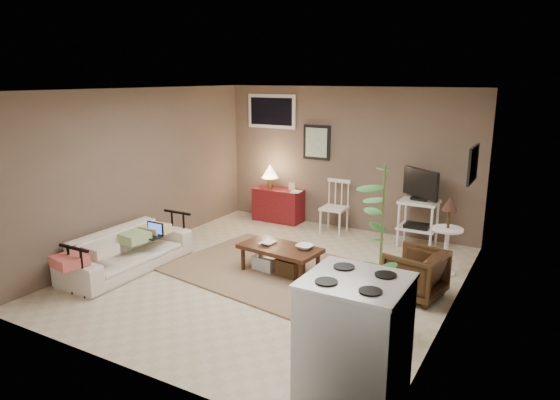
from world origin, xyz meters
The scene contains 20 objects.
floor centered at (0.00, 0.00, 0.00)m, with size 5.00×5.00×0.00m, color #C1B293.
art_back centered at (-0.55, 2.48, 1.45)m, with size 0.50×0.03×0.60m, color black.
art_right centered at (2.23, 1.05, 1.52)m, with size 0.03×0.60×0.45m, color black.
window centered at (-1.45, 2.48, 1.95)m, with size 0.96×0.03×0.60m, color silver.
rug centered at (-0.16, 0.15, 0.01)m, with size 2.47×1.97×0.02m, color #87664E.
coffee_table centered at (0.06, 0.10, 0.23)m, with size 1.12×0.66×0.41m.
sofa centered at (-1.80, -0.78, 0.36)m, with size 1.85×0.54×0.72m, color beige.
sofa_pillows centered at (-1.76, -1.00, 0.44)m, with size 0.36×1.76×0.12m, color beige, non-canonical shape.
sofa_end_rails centered at (-1.69, -0.78, 0.31)m, with size 0.50×1.85×0.62m, color black, non-canonical shape.
laptop centered at (-1.62, -0.47, 0.47)m, with size 0.28×0.21×0.19m.
red_console centered at (-1.22, 2.28, 0.36)m, with size 0.89×0.39×1.03m.
spindle_chair centered at (-0.04, 2.15, 0.42)m, with size 0.41×0.41×0.89m.
tv_stand centered at (1.35, 2.14, 0.64)m, with size 0.62×0.46×1.21m.
side_table centered at (1.97, 1.18, 0.65)m, with size 0.39×0.39×1.06m.
armchair centered at (1.80, 0.28, 0.32)m, with size 0.62×0.58×0.64m, color #321F0D.
potted_plant centered at (1.69, -0.71, 0.94)m, with size 0.44×0.44×1.77m.
stove centered at (1.87, -1.87, 0.52)m, with size 0.79×0.74×1.04m.
bowl centered at (0.39, 0.18, 0.49)m, with size 0.22×0.05×0.22m, color #3D2110.
book_table centered at (-0.22, 0.13, 0.50)m, with size 0.17×0.02×0.23m, color #3D2110.
book_console centered at (-0.88, 2.18, 0.71)m, with size 0.17×0.02×0.23m, color #3D2110.
Camera 1 is at (3.13, -5.30, 2.55)m, focal length 32.00 mm.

